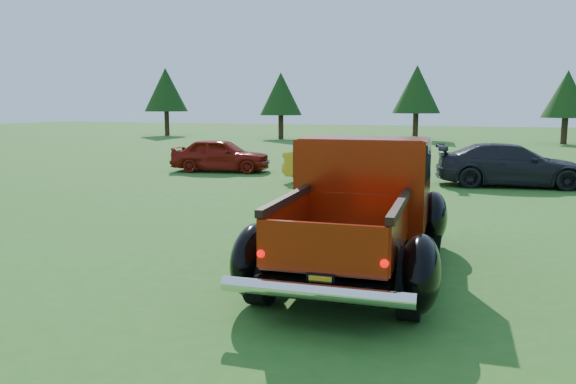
# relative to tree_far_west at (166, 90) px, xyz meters

# --- Properties ---
(ground) EXTENTS (120.00, 120.00, 0.00)m
(ground) POSITION_rel_tree_far_west_xyz_m (22.00, -30.00, -3.52)
(ground) COLOR #28631C
(ground) RESTS_ON ground
(tree_far_west) EXTENTS (3.33, 3.33, 5.20)m
(tree_far_west) POSITION_rel_tree_far_west_xyz_m (0.00, 0.00, 0.00)
(tree_far_west) COLOR #332114
(tree_far_west) RESTS_ON ground
(tree_west) EXTENTS (2.94, 2.94, 4.60)m
(tree_west) POSITION_rel_tree_far_west_xyz_m (10.00, -1.00, -0.41)
(tree_west) COLOR #332114
(tree_west) RESTS_ON ground
(tree_mid_left) EXTENTS (3.20, 3.20, 5.00)m
(tree_mid_left) POSITION_rel_tree_far_west_xyz_m (19.00, 1.00, -0.14)
(tree_mid_left) COLOR #332114
(tree_mid_left) RESTS_ON ground
(tree_mid_right) EXTENTS (2.82, 2.82, 4.40)m
(tree_mid_right) POSITION_rel_tree_far_west_xyz_m (28.00, -0.00, -0.55)
(tree_mid_right) COLOR #332114
(tree_mid_right) RESTS_ON ground
(pickup_truck) EXTENTS (2.64, 5.06, 1.83)m
(pickup_truck) POSITION_rel_tree_far_west_xyz_m (22.91, -29.91, -2.65)
(pickup_truck) COLOR black
(pickup_truck) RESTS_ON ground
(show_car_red) EXTENTS (3.63, 2.01, 1.17)m
(show_car_red) POSITION_rel_tree_far_west_xyz_m (15.50, -20.27, -2.94)
(show_car_red) COLOR maroon
(show_car_red) RESTS_ON ground
(show_car_yellow) EXTENTS (3.87, 1.55, 1.25)m
(show_car_yellow) POSITION_rel_tree_far_west_xyz_m (20.50, -21.68, -2.89)
(show_car_yellow) COLOR orange
(show_car_yellow) RESTS_ON ground
(show_car_grey) EXTENTS (4.40, 2.37, 1.21)m
(show_car_grey) POSITION_rel_tree_far_west_xyz_m (24.93, -20.48, -2.91)
(show_car_grey) COLOR black
(show_car_grey) RESTS_ON ground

